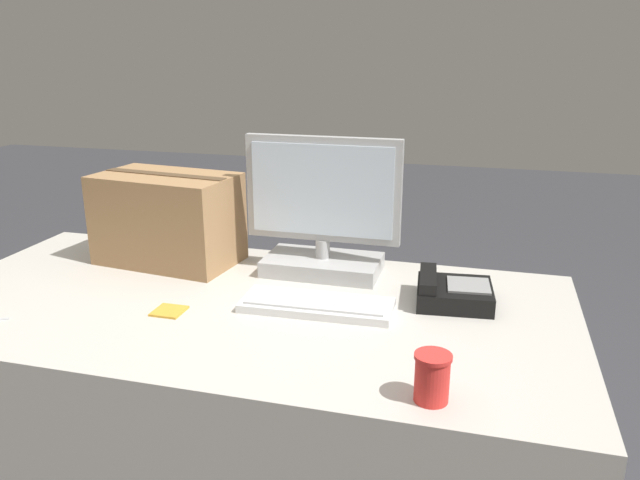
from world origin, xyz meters
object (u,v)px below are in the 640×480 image
(keyboard, at_px, (317,304))
(sticky_note_pad, at_px, (169,311))
(cardboard_box, at_px, (168,219))
(desk_phone, at_px, (452,292))
(monitor, at_px, (323,222))
(paper_cup_right, at_px, (432,377))

(keyboard, distance_m, sticky_note_pad, 0.39)
(cardboard_box, xyz_separation_m, sticky_note_pad, (0.19, -0.37, -0.14))
(desk_phone, relative_size, sticky_note_pad, 2.75)
(desk_phone, distance_m, sticky_note_pad, 0.77)
(monitor, distance_m, cardboard_box, 0.51)
(desk_phone, height_order, paper_cup_right, paper_cup_right)
(monitor, relative_size, paper_cup_right, 4.64)
(monitor, distance_m, desk_phone, 0.45)
(cardboard_box, bearing_deg, sticky_note_pad, -62.61)
(paper_cup_right, height_order, cardboard_box, cardboard_box)
(paper_cup_right, relative_size, cardboard_box, 0.22)
(sticky_note_pad, bearing_deg, monitor, 51.43)
(keyboard, height_order, paper_cup_right, paper_cup_right)
(desk_phone, distance_m, cardboard_box, 0.93)
(keyboard, relative_size, sticky_note_pad, 5.18)
(keyboard, bearing_deg, paper_cup_right, -49.51)
(monitor, bearing_deg, keyboard, -78.13)
(monitor, relative_size, sticky_note_pad, 5.97)
(paper_cup_right, xyz_separation_m, cardboard_box, (-0.91, 0.62, 0.09))
(desk_phone, height_order, sticky_note_pad, desk_phone)
(cardboard_box, bearing_deg, paper_cup_right, -34.41)
(paper_cup_right, distance_m, cardboard_box, 1.10)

